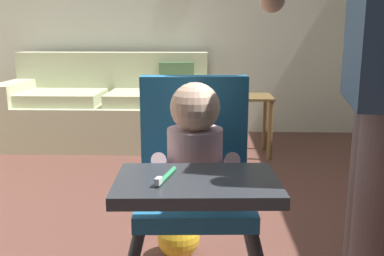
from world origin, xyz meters
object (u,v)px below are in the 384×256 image
at_px(high_chair, 195,170).
at_px(side_table, 248,112).
at_px(toy_ball, 179,237).
at_px(sippy_cup, 245,90).
at_px(couch, 109,109).

bearing_deg(high_chair, side_table, 168.02).
relative_size(high_chair, toy_ball, 4.48).
xyz_separation_m(toy_ball, sippy_cup, (0.45, 1.82, 0.47)).
xyz_separation_m(toy_ball, side_table, (0.49, 1.82, 0.28)).
bearing_deg(side_table, couch, 163.59).
xyz_separation_m(high_chair, side_table, (0.40, 2.42, -0.25)).
bearing_deg(sippy_cup, couch, 163.14).
distance_m(couch, side_table, 1.36).
relative_size(couch, sippy_cup, 19.27).
height_order(couch, toy_ball, couch).
bearing_deg(sippy_cup, high_chair, -98.47).
bearing_deg(toy_ball, couch, 110.28).
bearing_deg(sippy_cup, toy_ball, -103.99).
xyz_separation_m(side_table, sippy_cup, (-0.04, 0.00, 0.19)).
xyz_separation_m(high_chair, toy_ball, (-0.09, 0.60, -0.53)).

